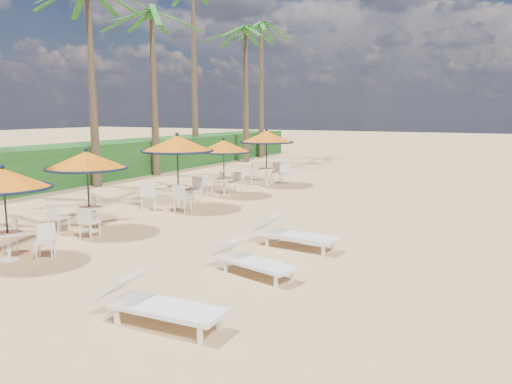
# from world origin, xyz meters

# --- Properties ---
(ground) EXTENTS (160.00, 160.00, 0.00)m
(ground) POSITION_xyz_m (0.00, 0.00, 0.00)
(ground) COLOR tan
(ground) RESTS_ON ground
(scrub_hedge) EXTENTS (3.00, 40.00, 1.80)m
(scrub_hedge) POSITION_xyz_m (-13.50, 11.00, 0.90)
(scrub_hedge) COLOR #194716
(scrub_hedge) RESTS_ON ground
(station_0) EXTENTS (2.11, 2.11, 2.21)m
(station_0) POSITION_xyz_m (-4.77, 0.27, 1.68)
(station_0) COLOR black
(station_0) RESTS_ON ground
(station_1) EXTENTS (2.27, 2.27, 2.37)m
(station_1) POSITION_xyz_m (-5.28, 3.10, 1.73)
(station_1) COLOR black
(station_1) RESTS_ON ground
(station_2) EXTENTS (2.54, 2.54, 2.65)m
(station_2) POSITION_xyz_m (-5.12, 7.15, 1.94)
(station_2) COLOR black
(station_2) RESTS_ON ground
(station_3) EXTENTS (2.23, 2.23, 2.33)m
(station_3) POSITION_xyz_m (-5.14, 10.28, 1.70)
(station_3) COLOR black
(station_3) RESTS_ON ground
(station_4) EXTENTS (2.51, 2.51, 2.61)m
(station_4) POSITION_xyz_m (-4.84, 13.71, 1.91)
(station_4) COLOR black
(station_4) RESTS_ON ground
(lounger_near) EXTENTS (2.21, 0.76, 0.78)m
(lounger_near) POSITION_xyz_m (0.40, -1.02, 0.37)
(lounger_near) COLOR white
(lounger_near) RESTS_ON ground
(lounger_mid) EXTENTS (2.06, 1.11, 0.70)m
(lounger_mid) POSITION_xyz_m (0.59, 1.86, 0.33)
(lounger_mid) COLOR white
(lounger_mid) RESTS_ON ground
(lounger_far) EXTENTS (2.25, 0.89, 0.79)m
(lounger_far) POSITION_xyz_m (0.50, 4.19, 0.37)
(lounger_far) COLOR white
(lounger_far) RESTS_ON ground
(palm_3) EXTENTS (5.00, 5.00, 8.76)m
(palm_3) POSITION_xyz_m (-11.50, 9.70, 7.99)
(palm_3) COLOR brown
(palm_3) RESTS_ON ground
(palm_4) EXTENTS (5.00, 5.00, 8.56)m
(palm_4) POSITION_xyz_m (-11.68, 14.19, 7.80)
(palm_4) COLOR brown
(palm_4) RESTS_ON ground
(palm_6) EXTENTS (5.00, 5.00, 8.90)m
(palm_6) POSITION_xyz_m (-10.79, 22.63, 8.12)
(palm_6) COLOR brown
(palm_6) RESTS_ON ground
(palm_7) EXTENTS (5.00, 5.00, 9.76)m
(palm_7) POSITION_xyz_m (-11.56, 26.42, 8.93)
(palm_7) COLOR brown
(palm_7) RESTS_ON ground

